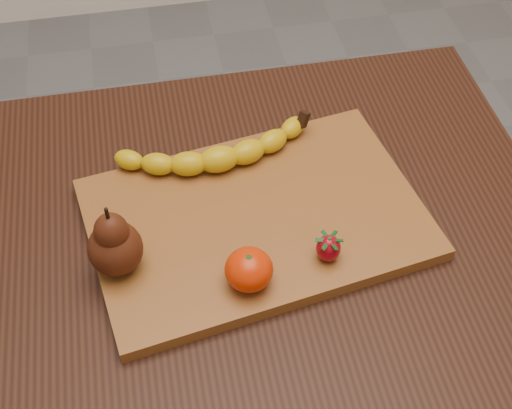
{
  "coord_description": "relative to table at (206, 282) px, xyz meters",
  "views": [
    {
      "loc": [
        -0.04,
        -0.61,
        1.52
      ],
      "look_at": [
        0.08,
        0.02,
        0.8
      ],
      "focal_mm": 50.0,
      "sensor_mm": 36.0,
      "label": 1
    }
  ],
  "objects": [
    {
      "name": "cutting_board",
      "position": [
        0.08,
        0.02,
        0.11
      ],
      "size": [
        0.49,
        0.37,
        0.02
      ],
      "primitive_type": "cube",
      "rotation": [
        0.0,
        0.0,
        0.16
      ],
      "color": "brown",
      "rests_on": "table"
    },
    {
      "name": "table",
      "position": [
        0.0,
        0.0,
        0.0
      ],
      "size": [
        1.0,
        0.7,
        0.76
      ],
      "color": "black",
      "rests_on": "ground"
    },
    {
      "name": "mandarin",
      "position": [
        0.05,
        -0.09,
        0.14
      ],
      "size": [
        0.07,
        0.07,
        0.05
      ],
      "primitive_type": "ellipsoid",
      "rotation": [
        0.0,
        0.0,
        -0.24
      ],
      "color": "red",
      "rests_on": "cutting_board"
    },
    {
      "name": "strawberry",
      "position": [
        0.16,
        -0.07,
        0.14
      ],
      "size": [
        0.04,
        0.04,
        0.04
      ],
      "primitive_type": null,
      "rotation": [
        0.0,
        0.0,
        -0.23
      ],
      "color": "maroon",
      "rests_on": "cutting_board"
    },
    {
      "name": "pear",
      "position": [
        -0.11,
        -0.04,
        0.17
      ],
      "size": [
        0.08,
        0.08,
        0.11
      ],
      "primitive_type": null,
      "rotation": [
        0.0,
        0.0,
        -0.23
      ],
      "color": "#42190A",
      "rests_on": "cutting_board"
    },
    {
      "name": "banana",
      "position": [
        0.04,
        0.11,
        0.14
      ],
      "size": [
        0.25,
        0.09,
        0.04
      ],
      "primitive_type": null,
      "rotation": [
        0.0,
        0.0,
        0.09
      ],
      "color": "#CEA709",
      "rests_on": "cutting_board"
    }
  ]
}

